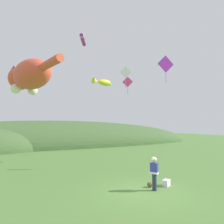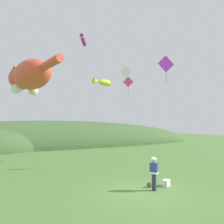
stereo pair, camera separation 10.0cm
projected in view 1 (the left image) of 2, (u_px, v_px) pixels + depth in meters
name	position (u px, v px, depth m)	size (l,w,h in m)	color
ground_plane	(145.00, 192.00, 10.49)	(120.00, 120.00, 0.00)	#517A38
distant_hill_ridge	(43.00, 146.00, 33.52)	(59.15, 16.90, 8.72)	#426033
festival_attendant	(154.00, 173.00, 10.86)	(0.44, 0.49, 1.77)	#232D47
kite_spool	(150.00, 185.00, 11.37)	(0.12, 0.27, 0.27)	olive
picnic_cooler	(166.00, 183.00, 11.60)	(0.58, 0.51, 0.36)	white
kite_giant_cat	(29.00, 76.00, 16.94)	(3.84, 9.05, 2.81)	#E04C33
kite_fish_windsock	(103.00, 82.00, 19.60)	(2.37, 1.17, 0.70)	yellow
kite_tube_streamer	(83.00, 40.00, 18.15)	(1.21, 1.99, 0.44)	#8C268C
kite_diamond_violet	(166.00, 64.00, 17.20)	(1.49, 0.34, 2.42)	purple
kite_diamond_pink	(128.00, 82.00, 24.78)	(1.13, 0.75, 2.24)	#E53F8C
kite_diamond_white	(126.00, 72.00, 17.56)	(0.95, 0.49, 1.96)	white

